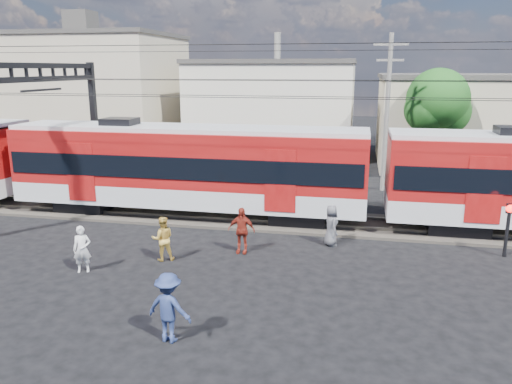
% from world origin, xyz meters
% --- Properties ---
extents(ground, '(120.00, 120.00, 0.00)m').
position_xyz_m(ground, '(0.00, 0.00, 0.00)').
color(ground, black).
rests_on(ground, ground).
extents(track_bed, '(70.00, 3.40, 0.12)m').
position_xyz_m(track_bed, '(0.00, 8.00, 0.06)').
color(track_bed, '#2D2823').
rests_on(track_bed, ground).
extents(rail_near, '(70.00, 0.12, 0.12)m').
position_xyz_m(rail_near, '(0.00, 7.25, 0.18)').
color(rail_near, '#59544C').
rests_on(rail_near, track_bed).
extents(rail_far, '(70.00, 0.12, 0.12)m').
position_xyz_m(rail_far, '(0.00, 8.75, 0.18)').
color(rail_far, '#59544C').
rests_on(rail_far, track_bed).
extents(commuter_train, '(50.30, 3.08, 4.17)m').
position_xyz_m(commuter_train, '(-2.78, 8.00, 2.40)').
color(commuter_train, black).
rests_on(commuter_train, ground).
extents(catenary, '(70.00, 9.30, 7.52)m').
position_xyz_m(catenary, '(-8.65, 8.00, 5.14)').
color(catenary, black).
rests_on(catenary, ground).
extents(building_west, '(14.28, 10.20, 9.30)m').
position_xyz_m(building_west, '(-17.00, 24.00, 4.66)').
color(building_west, tan).
rests_on(building_west, ground).
extents(building_midwest, '(12.24, 12.24, 7.30)m').
position_xyz_m(building_midwest, '(-2.00, 27.00, 3.66)').
color(building_midwest, beige).
rests_on(building_midwest, ground).
extents(building_mideast, '(16.32, 10.20, 6.30)m').
position_xyz_m(building_mideast, '(14.00, 24.00, 3.16)').
color(building_mideast, tan).
rests_on(building_mideast, ground).
extents(utility_pole_mid, '(1.80, 0.24, 8.50)m').
position_xyz_m(utility_pole_mid, '(6.00, 15.00, 4.53)').
color(utility_pole_mid, slate).
rests_on(utility_pole_mid, ground).
extents(tree_near, '(3.82, 3.64, 6.72)m').
position_xyz_m(tree_near, '(9.19, 18.09, 4.66)').
color(tree_near, '#382619').
rests_on(tree_near, ground).
extents(pedestrian_a, '(0.68, 0.57, 1.60)m').
position_xyz_m(pedestrian_a, '(-4.36, 1.07, 0.80)').
color(pedestrian_a, silver).
rests_on(pedestrian_a, ground).
extents(pedestrian_b, '(0.97, 0.88, 1.62)m').
position_xyz_m(pedestrian_b, '(-2.10, 2.60, 0.81)').
color(pedestrian_b, gold).
rests_on(pedestrian_b, ground).
extents(pedestrian_c, '(1.27, 0.86, 1.81)m').
position_xyz_m(pedestrian_c, '(0.11, -2.50, 0.91)').
color(pedestrian_c, navy).
rests_on(pedestrian_c, ground).
extents(pedestrian_d, '(1.03, 0.44, 1.74)m').
position_xyz_m(pedestrian_d, '(0.47, 3.89, 0.87)').
color(pedestrian_d, maroon).
rests_on(pedestrian_d, ground).
extents(pedestrian_e, '(0.78, 0.92, 1.60)m').
position_xyz_m(pedestrian_e, '(3.67, 5.36, 0.80)').
color(pedestrian_e, '#4B4B50').
rests_on(pedestrian_e, ground).
extents(crossing_signal, '(0.29, 0.29, 2.01)m').
position_xyz_m(crossing_signal, '(9.96, 5.40, 1.40)').
color(crossing_signal, black).
rests_on(crossing_signal, ground).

